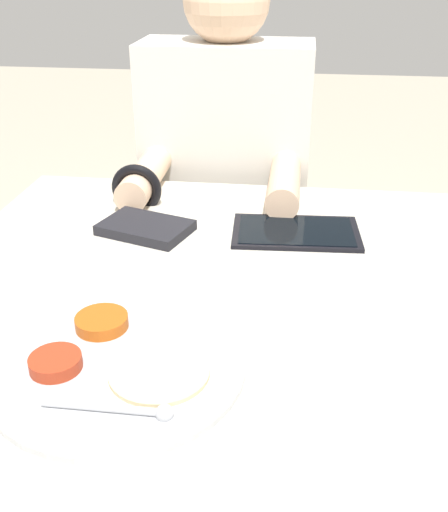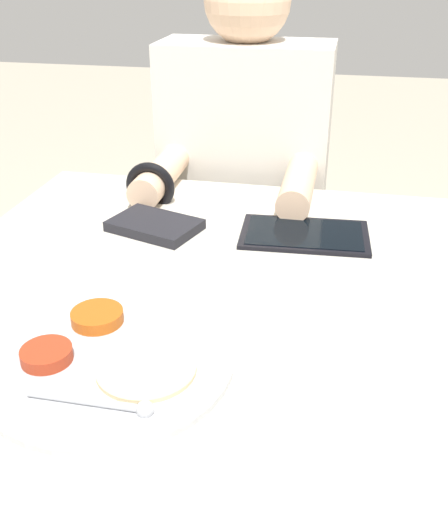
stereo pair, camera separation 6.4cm
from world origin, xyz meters
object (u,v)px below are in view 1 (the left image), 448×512
(person_diner, at_px, (226,221))
(red_notebook, at_px, (146,228))
(thali_tray, at_px, (117,363))
(tablet_device, at_px, (296,232))

(person_diner, bearing_deg, red_notebook, -103.42)
(thali_tray, height_order, red_notebook, thali_tray)
(red_notebook, bearing_deg, tablet_device, 5.60)
(tablet_device, bearing_deg, red_notebook, -174.40)
(thali_tray, xyz_separation_m, tablet_device, (0.23, 0.45, -0.00))
(thali_tray, bearing_deg, tablet_device, 63.02)
(person_diner, bearing_deg, thali_tray, -92.65)
(tablet_device, distance_m, person_diner, 0.48)
(thali_tray, distance_m, red_notebook, 0.42)
(thali_tray, relative_size, tablet_device, 1.34)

